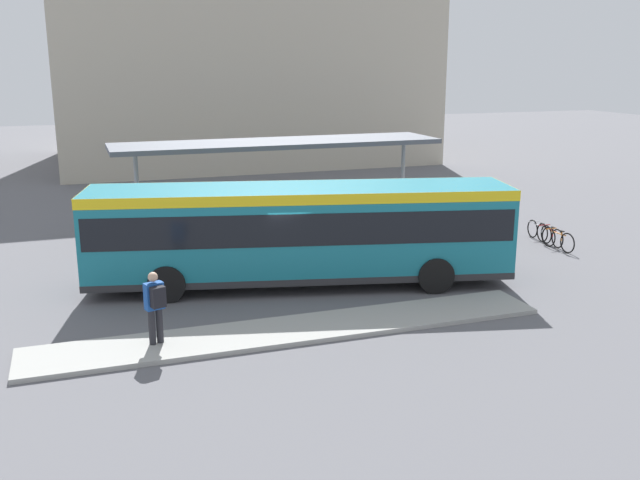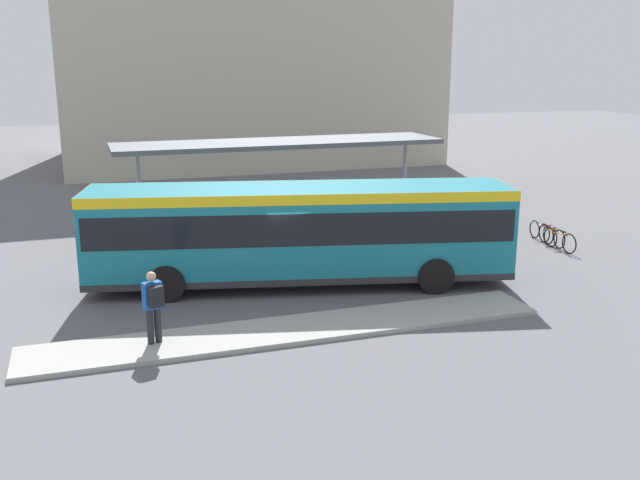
# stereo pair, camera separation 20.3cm
# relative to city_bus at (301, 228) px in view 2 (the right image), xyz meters

# --- Properties ---
(ground_plane) EXTENTS (120.00, 120.00, 0.00)m
(ground_plane) POSITION_rel_city_bus_xyz_m (-0.01, 0.00, -1.76)
(ground_plane) COLOR #5B5B60
(curb_island) EXTENTS (13.06, 1.80, 0.12)m
(curb_island) POSITION_rel_city_bus_xyz_m (-1.34, -3.62, -1.70)
(curb_island) COLOR #9E9E99
(curb_island) RESTS_ON ground_plane
(city_bus) EXTENTS (12.65, 5.24, 2.99)m
(city_bus) POSITION_rel_city_bus_xyz_m (0.00, 0.00, 0.00)
(city_bus) COLOR #197284
(city_bus) RESTS_ON ground_plane
(pedestrian_waiting) EXTENTS (0.49, 0.53, 1.75)m
(pedestrian_waiting) POSITION_rel_city_bus_xyz_m (-4.68, -3.54, -0.64)
(pedestrian_waiting) COLOR #232328
(pedestrian_waiting) RESTS_ON curb_island
(bicycle_orange) EXTENTS (0.48, 1.71, 0.74)m
(bicycle_orange) POSITION_rel_city_bus_xyz_m (9.93, 0.89, -1.39)
(bicycle_orange) COLOR black
(bicycle_orange) RESTS_ON ground_plane
(bicycle_red) EXTENTS (0.48, 1.65, 0.71)m
(bicycle_red) POSITION_rel_city_bus_xyz_m (10.09, 1.57, -1.40)
(bicycle_red) COLOR black
(bicycle_red) RESTS_ON ground_plane
(bicycle_white) EXTENTS (0.48, 1.63, 0.70)m
(bicycle_white) POSITION_rel_city_bus_xyz_m (10.13, 2.24, -1.40)
(bicycle_white) COLOR black
(bicycle_white) RESTS_ON ground_plane
(station_shelter) EXTENTS (12.70, 2.95, 3.55)m
(station_shelter) POSITION_rel_city_bus_xyz_m (1.35, 7.08, 1.66)
(station_shelter) COLOR #4C515B
(station_shelter) RESTS_ON ground_plane
(potted_planter_near_shelter) EXTENTS (0.88, 0.88, 1.29)m
(potted_planter_near_shelter) POSITION_rel_city_bus_xyz_m (5.40, 4.40, -1.09)
(potted_planter_near_shelter) COLOR slate
(potted_planter_near_shelter) RESTS_ON ground_plane
(station_building) EXTENTS (23.33, 15.10, 13.04)m
(station_building) POSITION_rel_city_bus_xyz_m (4.74, 28.63, 4.76)
(station_building) COLOR #BCB29E
(station_building) RESTS_ON ground_plane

